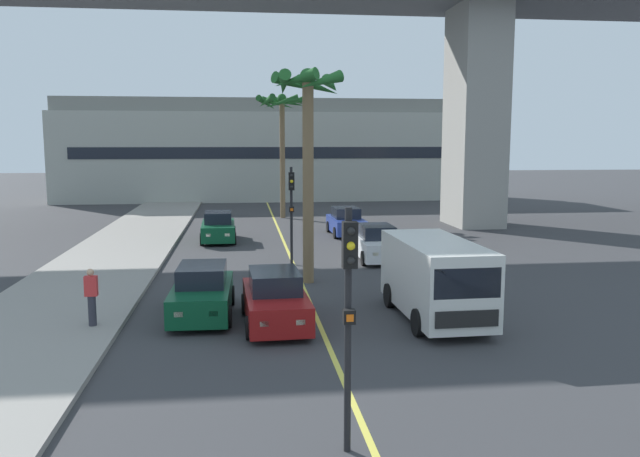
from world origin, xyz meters
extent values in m
cube|color=gray|center=(-8.00, 16.00, 0.07)|extent=(4.80, 80.00, 0.15)
cube|color=#DBCC4C|center=(0.00, 24.00, 0.00)|extent=(0.14, 56.00, 0.01)
cube|color=gray|center=(12.36, 35.11, 6.76)|extent=(2.80, 4.40, 13.53)
cube|color=#ADB2A8|center=(0.00, 55.76, 3.92)|extent=(36.69, 8.00, 7.83)
cube|color=gray|center=(0.00, 55.76, 8.43)|extent=(35.96, 7.20, 1.20)
cube|color=black|center=(0.00, 51.74, 4.31)|extent=(33.02, 0.04, 1.00)
cube|color=#0C4728|center=(-3.41, 15.44, 0.58)|extent=(1.79, 4.14, 0.80)
cube|color=black|center=(-3.41, 15.59, 1.26)|extent=(1.44, 2.08, 0.60)
cube|color=#F2EDCC|center=(-2.99, 13.42, 0.63)|extent=(0.24, 0.09, 0.14)
cube|color=#F2EDCC|center=(-3.92, 13.44, 0.63)|extent=(0.24, 0.09, 0.14)
cylinder|color=black|center=(-2.63, 14.15, 0.32)|extent=(0.23, 0.64, 0.64)
cylinder|color=black|center=(-4.25, 14.19, 0.32)|extent=(0.23, 0.64, 0.64)
cylinder|color=black|center=(-2.58, 16.69, 0.32)|extent=(0.23, 0.64, 0.64)
cylinder|color=black|center=(-4.19, 16.73, 0.32)|extent=(0.23, 0.64, 0.64)
cube|color=#0C4728|center=(-3.44, 30.28, 0.58)|extent=(1.79, 4.14, 0.80)
cube|color=black|center=(-3.45, 30.43, 1.26)|extent=(1.44, 2.08, 0.60)
cube|color=#F2EDCC|center=(-2.93, 28.28, 0.63)|extent=(0.24, 0.09, 0.14)
cube|color=#F2EDCC|center=(-3.86, 28.26, 0.63)|extent=(0.24, 0.09, 0.14)
cylinder|color=black|center=(-2.61, 29.02, 0.32)|extent=(0.23, 0.64, 0.64)
cylinder|color=black|center=(-4.22, 28.99, 0.32)|extent=(0.23, 0.64, 0.64)
cylinder|color=black|center=(-2.66, 31.57, 0.32)|extent=(0.23, 0.64, 0.64)
cylinder|color=black|center=(-4.28, 31.53, 0.32)|extent=(0.23, 0.64, 0.64)
cube|color=navy|center=(3.68, 31.72, 0.58)|extent=(1.76, 4.13, 0.80)
cube|color=black|center=(3.68, 31.87, 1.26)|extent=(1.43, 2.07, 0.60)
cube|color=#F2EDCC|center=(4.18, 29.72, 0.63)|extent=(0.24, 0.08, 0.14)
cube|color=#F2EDCC|center=(3.25, 29.70, 0.63)|extent=(0.24, 0.08, 0.14)
cylinder|color=black|center=(4.51, 30.46, 0.32)|extent=(0.23, 0.64, 0.64)
cylinder|color=black|center=(2.89, 30.44, 0.32)|extent=(0.23, 0.64, 0.64)
cylinder|color=black|center=(4.47, 33.01, 0.32)|extent=(0.23, 0.64, 0.64)
cylinder|color=black|center=(2.85, 32.98, 0.32)|extent=(0.23, 0.64, 0.64)
cube|color=white|center=(3.80, 23.95, 0.58)|extent=(1.75, 4.12, 0.80)
cube|color=black|center=(3.80, 24.10, 1.26)|extent=(1.42, 2.07, 0.60)
cube|color=#F2EDCC|center=(4.24, 21.93, 0.63)|extent=(0.24, 0.08, 0.14)
cube|color=#F2EDCC|center=(3.30, 21.94, 0.63)|extent=(0.24, 0.08, 0.14)
cylinder|color=black|center=(4.59, 22.66, 0.32)|extent=(0.23, 0.64, 0.64)
cylinder|color=black|center=(2.97, 22.68, 0.32)|extent=(0.23, 0.64, 0.64)
cylinder|color=black|center=(4.62, 25.21, 0.32)|extent=(0.23, 0.64, 0.64)
cylinder|color=black|center=(3.00, 25.23, 0.32)|extent=(0.23, 0.64, 0.64)
cube|color=maroon|center=(-1.26, 14.29, 0.58)|extent=(1.86, 4.16, 0.80)
cube|color=black|center=(-1.27, 14.44, 1.26)|extent=(1.47, 2.10, 0.60)
cube|color=#F2EDCC|center=(-0.72, 12.30, 0.63)|extent=(0.24, 0.09, 0.14)
cube|color=#F2EDCC|center=(-1.65, 12.26, 0.63)|extent=(0.24, 0.09, 0.14)
cylinder|color=black|center=(-0.41, 13.05, 0.32)|extent=(0.24, 0.65, 0.64)
cylinder|color=black|center=(-2.02, 12.99, 0.32)|extent=(0.24, 0.65, 0.64)
cylinder|color=black|center=(-0.51, 15.59, 0.32)|extent=(0.24, 0.65, 0.64)
cylinder|color=black|center=(-2.12, 15.53, 0.32)|extent=(0.24, 0.65, 0.64)
cube|color=silver|center=(3.47, 14.31, 1.31)|extent=(2.11, 5.24, 2.10)
cube|color=black|center=(3.53, 11.76, 1.66)|extent=(1.80, 0.12, 0.80)
cube|color=black|center=(3.53, 11.70, 0.73)|extent=(1.70, 0.10, 0.44)
cylinder|color=black|center=(4.46, 12.78, 0.38)|extent=(0.28, 0.77, 0.76)
cylinder|color=black|center=(2.56, 12.73, 0.38)|extent=(0.28, 0.77, 0.76)
cylinder|color=black|center=(4.39, 15.89, 0.38)|extent=(0.28, 0.77, 0.76)
cylinder|color=black|center=(2.49, 15.85, 0.38)|extent=(0.28, 0.77, 0.76)
cylinder|color=black|center=(-0.45, 6.54, 2.10)|extent=(0.12, 0.12, 4.20)
cube|color=black|center=(-0.45, 6.40, 3.60)|extent=(0.24, 0.20, 0.76)
sphere|color=black|center=(-0.45, 6.30, 3.84)|extent=(0.14, 0.14, 0.14)
sphere|color=yellow|center=(-0.45, 6.30, 3.60)|extent=(0.14, 0.14, 0.14)
sphere|color=black|center=(-0.45, 6.30, 3.36)|extent=(0.14, 0.14, 0.14)
cube|color=black|center=(-0.45, 6.42, 2.40)|extent=(0.20, 0.16, 0.24)
cube|color=orange|center=(-0.45, 6.34, 2.40)|extent=(0.12, 0.03, 0.12)
cylinder|color=black|center=(-0.08, 23.39, 2.10)|extent=(0.12, 0.12, 4.20)
cube|color=black|center=(-0.08, 23.25, 3.60)|extent=(0.24, 0.20, 0.76)
sphere|color=black|center=(-0.08, 23.15, 3.84)|extent=(0.14, 0.14, 0.14)
sphere|color=yellow|center=(-0.08, 23.15, 3.60)|extent=(0.14, 0.14, 0.14)
sphere|color=black|center=(-0.08, 23.15, 3.36)|extent=(0.14, 0.14, 0.14)
cube|color=black|center=(-0.08, 23.27, 2.40)|extent=(0.20, 0.16, 0.24)
cube|color=orange|center=(-0.08, 23.19, 2.40)|extent=(0.12, 0.03, 0.12)
cylinder|color=brown|center=(0.65, 40.46, 4.03)|extent=(0.36, 0.36, 8.05)
sphere|color=#236028|center=(0.65, 40.46, 8.20)|extent=(0.60, 0.60, 0.60)
cone|color=#236028|center=(1.83, 40.59, 7.99)|extent=(0.70, 2.44, 0.86)
cone|color=#236028|center=(1.25, 41.49, 7.95)|extent=(2.30, 1.60, 0.92)
cone|color=#236028|center=(0.45, 41.63, 7.90)|extent=(2.44, 0.85, 1.02)
cone|color=#236028|center=(-0.35, 41.09, 7.87)|extent=(1.64, 2.27, 1.07)
cone|color=#236028|center=(-0.46, 40.05, 7.93)|extent=(1.25, 2.41, 0.97)
cone|color=#236028|center=(0.53, 39.29, 7.84)|extent=(2.42, 0.68, 1.11)
cone|color=#236028|center=(1.40, 39.55, 7.92)|extent=(2.14, 1.86, 0.98)
cylinder|color=brown|center=(0.27, 19.75, 3.72)|extent=(0.41, 0.41, 7.44)
sphere|color=#236028|center=(0.27, 19.75, 7.59)|extent=(0.60, 0.60, 0.60)
cone|color=#236028|center=(1.14, 19.82, 7.30)|extent=(0.57, 1.82, 0.96)
cone|color=#236028|center=(0.70, 20.51, 7.29)|extent=(1.78, 1.27, 0.98)
cone|color=#236028|center=(-0.21, 20.48, 7.39)|extent=(1.75, 1.36, 0.81)
cone|color=#236028|center=(-0.61, 19.76, 7.30)|extent=(0.45, 1.80, 0.96)
cone|color=#236028|center=(-0.25, 19.05, 7.40)|extent=(1.71, 1.42, 0.79)
cone|color=#236028|center=(0.62, 18.95, 7.34)|extent=(1.83, 1.13, 0.90)
cylinder|color=#2D2D38|center=(-6.38, 14.33, 0.57)|extent=(0.22, 0.22, 0.85)
cube|color=red|center=(-6.38, 14.33, 1.28)|extent=(0.34, 0.22, 0.56)
sphere|color=tan|center=(-6.38, 14.33, 1.67)|extent=(0.20, 0.20, 0.20)
camera|label=1|loc=(-2.17, -3.62, 5.25)|focal=35.74mm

